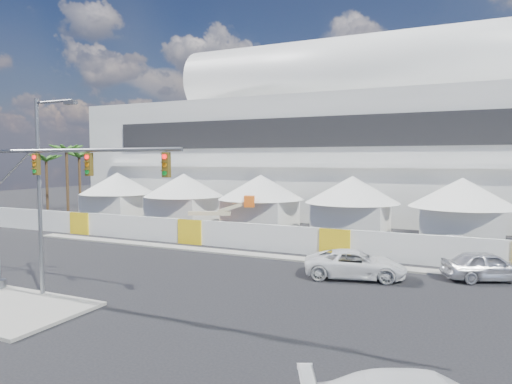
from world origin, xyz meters
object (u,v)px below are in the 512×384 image
at_px(pickup_curb, 355,264).
at_px(traffic_mast, 27,202).
at_px(sedan_silver, 487,266).
at_px(streetlight_median, 43,183).
at_px(boom_lift, 203,225).
at_px(lot_car_a, 463,247).

bearing_deg(pickup_curb, traffic_mast, 112.81).
distance_m(sedan_silver, streetlight_median, 24.29).
bearing_deg(traffic_mast, boom_lift, 94.99).
xyz_separation_m(sedan_silver, lot_car_a, (-1.32, 6.03, -0.10)).
bearing_deg(traffic_mast, streetlight_median, 13.01).
height_order(traffic_mast, streetlight_median, streetlight_median).
distance_m(lot_car_a, traffic_mast, 27.61).
relative_size(traffic_mast, streetlight_median, 1.24).
distance_m(pickup_curb, boom_lift, 18.08).
xyz_separation_m(pickup_curb, traffic_mast, (-14.04, -10.39, 3.92)).
bearing_deg(streetlight_median, sedan_silver, 32.36).
relative_size(lot_car_a, streetlight_median, 0.46).
height_order(pickup_curb, boom_lift, boom_lift).
relative_size(pickup_curb, traffic_mast, 0.48).
height_order(lot_car_a, traffic_mast, traffic_mast).
height_order(sedan_silver, pickup_curb, sedan_silver).
height_order(sedan_silver, lot_car_a, sedan_silver).
bearing_deg(lot_car_a, boom_lift, 87.38).
xyz_separation_m(pickup_curb, boom_lift, (-15.73, 8.91, 0.17)).
height_order(sedan_silver, boom_lift, boom_lift).
relative_size(sedan_silver, boom_lift, 0.67).
bearing_deg(streetlight_median, boom_lift, 97.66).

